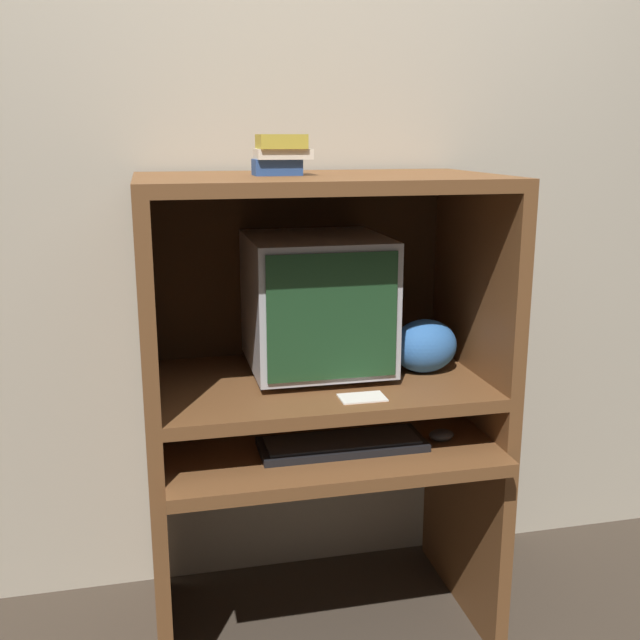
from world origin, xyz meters
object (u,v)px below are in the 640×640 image
at_px(mouse, 441,435).
at_px(keyboard, 342,444).
at_px(snack_bag, 425,346).
at_px(book_stack, 280,154).
at_px(crt_monitor, 316,302).

bearing_deg(mouse, keyboard, 177.30).
relative_size(mouse, snack_bag, 0.37).
height_order(keyboard, mouse, mouse).
distance_m(keyboard, book_stack, 0.81).
relative_size(snack_bag, book_stack, 1.27).
relative_size(crt_monitor, mouse, 5.71).
bearing_deg(crt_monitor, keyboard, -84.77).
height_order(snack_bag, book_stack, book_stack).
distance_m(mouse, book_stack, 0.91).
bearing_deg(mouse, crt_monitor, 141.74).
height_order(keyboard, snack_bag, snack_bag).
distance_m(snack_bag, book_stack, 0.70).
distance_m(crt_monitor, keyboard, 0.42).
distance_m(keyboard, snack_bag, 0.39).
xyz_separation_m(crt_monitor, mouse, (0.31, -0.24, -0.35)).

